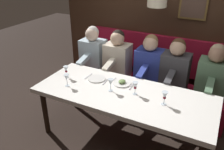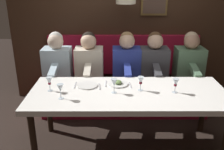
{
  "view_description": "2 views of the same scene",
  "coord_description": "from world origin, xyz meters",
  "px_view_note": "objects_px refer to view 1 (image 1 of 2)",
  "views": [
    {
      "loc": [
        -2.26,
        -1.0,
        2.24
      ],
      "look_at": [
        0.05,
        0.19,
        0.92
      ],
      "focal_mm": 37.35,
      "sensor_mm": 36.0,
      "label": 1
    },
    {
      "loc": [
        -2.55,
        0.19,
        1.91
      ],
      "look_at": [
        0.05,
        0.19,
        0.92
      ],
      "focal_mm": 40.06,
      "sensor_mm": 36.0,
      "label": 2
    }
  ],
  "objects_px": {
    "dining_table": "(123,97)",
    "wine_glass_1": "(67,78)",
    "diner_near": "(175,67)",
    "wine_glass_4": "(165,96)",
    "diner_middle": "(149,62)",
    "wine_glass_3": "(111,83)",
    "wine_glass_2": "(135,86)",
    "diner_farthest": "(93,51)",
    "wine_glass_0": "(66,69)",
    "diner_nearest": "(213,74)",
    "diner_far": "(117,56)"
  },
  "relations": [
    {
      "from": "dining_table",
      "to": "wine_glass_1",
      "type": "xyz_separation_m",
      "value": [
        -0.18,
        0.72,
        0.18
      ]
    },
    {
      "from": "diner_near",
      "to": "wine_glass_4",
      "type": "height_order",
      "value": "diner_near"
    },
    {
      "from": "diner_middle",
      "to": "wine_glass_3",
      "type": "xyz_separation_m",
      "value": [
        -0.91,
        0.19,
        0.04
      ]
    },
    {
      "from": "diner_near",
      "to": "wine_glass_4",
      "type": "xyz_separation_m",
      "value": [
        -0.9,
        -0.09,
        0.04
      ]
    },
    {
      "from": "diner_near",
      "to": "dining_table",
      "type": "bearing_deg",
      "value": 154.47
    },
    {
      "from": "diner_middle",
      "to": "wine_glass_2",
      "type": "bearing_deg",
      "value": -172.49
    },
    {
      "from": "diner_middle",
      "to": "wine_glass_2",
      "type": "height_order",
      "value": "diner_middle"
    },
    {
      "from": "dining_table",
      "to": "diner_farthest",
      "type": "xyz_separation_m",
      "value": [
        0.88,
        0.97,
        0.14
      ]
    },
    {
      "from": "diner_near",
      "to": "wine_glass_0",
      "type": "bearing_deg",
      "value": 123.31
    },
    {
      "from": "wine_glass_0",
      "to": "wine_glass_1",
      "type": "relative_size",
      "value": 1.0
    },
    {
      "from": "dining_table",
      "to": "wine_glass_4",
      "type": "xyz_separation_m",
      "value": [
        -0.02,
        -0.51,
        0.18
      ]
    },
    {
      "from": "diner_nearest",
      "to": "wine_glass_3",
      "type": "bearing_deg",
      "value": 129.77
    },
    {
      "from": "diner_middle",
      "to": "wine_glass_1",
      "type": "height_order",
      "value": "diner_middle"
    },
    {
      "from": "wine_glass_2",
      "to": "wine_glass_1",
      "type": "bearing_deg",
      "value": 103.74
    },
    {
      "from": "diner_middle",
      "to": "diner_farthest",
      "type": "distance_m",
      "value": 1.0
    },
    {
      "from": "diner_near",
      "to": "wine_glass_0",
      "type": "distance_m",
      "value": 1.56
    },
    {
      "from": "wine_glass_1",
      "to": "wine_glass_2",
      "type": "bearing_deg",
      "value": -76.26
    },
    {
      "from": "diner_farthest",
      "to": "wine_glass_2",
      "type": "xyz_separation_m",
      "value": [
        -0.85,
        -1.11,
        0.04
      ]
    },
    {
      "from": "wine_glass_4",
      "to": "wine_glass_1",
      "type": "bearing_deg",
      "value": 97.02
    },
    {
      "from": "diner_near",
      "to": "wine_glass_1",
      "type": "height_order",
      "value": "diner_near"
    },
    {
      "from": "diner_far",
      "to": "diner_farthest",
      "type": "xyz_separation_m",
      "value": [
        0.0,
        0.46,
        0.0
      ]
    },
    {
      "from": "diner_middle",
      "to": "diner_nearest",
      "type": "bearing_deg",
      "value": -90.0
    },
    {
      "from": "diner_near",
      "to": "wine_glass_4",
      "type": "bearing_deg",
      "value": -174.16
    },
    {
      "from": "wine_glass_1",
      "to": "diner_middle",
      "type": "bearing_deg",
      "value": -35.31
    },
    {
      "from": "wine_glass_0",
      "to": "wine_glass_3",
      "type": "bearing_deg",
      "value": -94.23
    },
    {
      "from": "diner_nearest",
      "to": "diner_middle",
      "type": "relative_size",
      "value": 1.0
    },
    {
      "from": "diner_middle",
      "to": "diner_far",
      "type": "bearing_deg",
      "value": 90.0
    },
    {
      "from": "diner_farthest",
      "to": "diner_near",
      "type": "bearing_deg",
      "value": -90.0
    },
    {
      "from": "wine_glass_3",
      "to": "diner_nearest",
      "type": "bearing_deg",
      "value": -50.23
    },
    {
      "from": "wine_glass_1",
      "to": "wine_glass_4",
      "type": "xyz_separation_m",
      "value": [
        0.15,
        -1.24,
        -0.0
      ]
    },
    {
      "from": "diner_near",
      "to": "diner_farthest",
      "type": "relative_size",
      "value": 1.0
    },
    {
      "from": "diner_middle",
      "to": "wine_glass_1",
      "type": "xyz_separation_m",
      "value": [
        -1.06,
        0.75,
        0.04
      ]
    },
    {
      "from": "wine_glass_2",
      "to": "diner_nearest",
      "type": "bearing_deg",
      "value": -43.24
    },
    {
      "from": "dining_table",
      "to": "diner_middle",
      "type": "bearing_deg",
      "value": -1.62
    },
    {
      "from": "diner_nearest",
      "to": "wine_glass_2",
      "type": "relative_size",
      "value": 4.82
    },
    {
      "from": "diner_nearest",
      "to": "wine_glass_3",
      "type": "distance_m",
      "value": 1.43
    },
    {
      "from": "wine_glass_0",
      "to": "wine_glass_4",
      "type": "relative_size",
      "value": 1.0
    },
    {
      "from": "diner_nearest",
      "to": "wine_glass_2",
      "type": "xyz_separation_m",
      "value": [
        -0.85,
        0.8,
        0.04
      ]
    },
    {
      "from": "diner_far",
      "to": "wine_glass_0",
      "type": "relative_size",
      "value": 4.82
    },
    {
      "from": "wine_glass_0",
      "to": "diner_far",
      "type": "bearing_deg",
      "value": -23.42
    },
    {
      "from": "diner_middle",
      "to": "diner_farthest",
      "type": "height_order",
      "value": "same"
    },
    {
      "from": "wine_glass_1",
      "to": "diner_near",
      "type": "bearing_deg",
      "value": -47.29
    },
    {
      "from": "diner_middle",
      "to": "wine_glass_4",
      "type": "height_order",
      "value": "diner_middle"
    },
    {
      "from": "diner_nearest",
      "to": "wine_glass_1",
      "type": "xyz_separation_m",
      "value": [
        -1.06,
        1.66,
        0.04
      ]
    },
    {
      "from": "diner_near",
      "to": "wine_glass_2",
      "type": "height_order",
      "value": "diner_near"
    },
    {
      "from": "diner_nearest",
      "to": "diner_farthest",
      "type": "relative_size",
      "value": 1.0
    },
    {
      "from": "dining_table",
      "to": "diner_near",
      "type": "bearing_deg",
      "value": -25.53
    },
    {
      "from": "wine_glass_1",
      "to": "diner_farthest",
      "type": "bearing_deg",
      "value": 13.29
    },
    {
      "from": "diner_near",
      "to": "wine_glass_1",
      "type": "distance_m",
      "value": 1.56
    },
    {
      "from": "wine_glass_3",
      "to": "wine_glass_4",
      "type": "bearing_deg",
      "value": -89.4
    }
  ]
}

